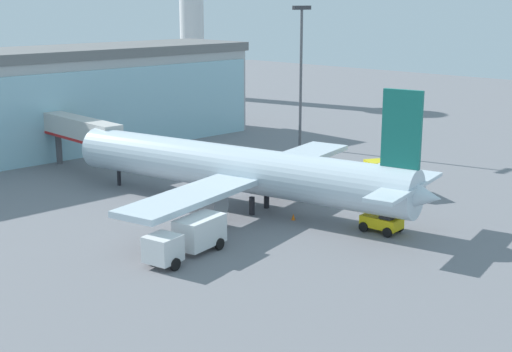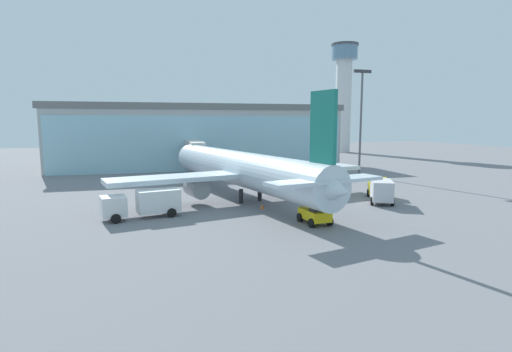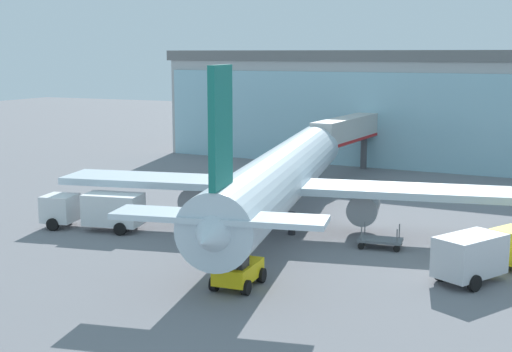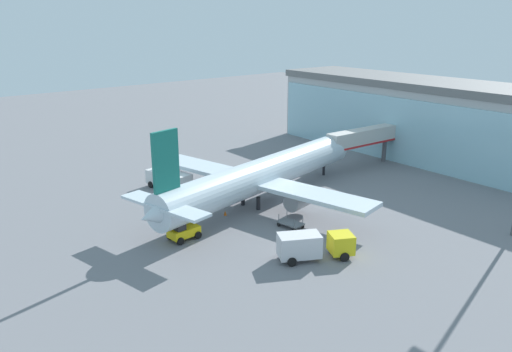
# 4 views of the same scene
# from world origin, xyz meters

# --- Properties ---
(ground) EXTENTS (240.00, 240.00, 0.00)m
(ground) POSITION_xyz_m (0.00, 0.00, 0.00)
(ground) COLOR slate
(terminal_building) EXTENTS (58.08, 16.51, 12.71)m
(terminal_building) POSITION_xyz_m (-0.01, 40.55, 6.36)
(terminal_building) COLOR #AEAEAE
(terminal_building) RESTS_ON ground
(jet_bridge) EXTENTS (3.16, 14.12, 6.01)m
(jet_bridge) POSITION_xyz_m (-3.35, 27.74, 4.63)
(jet_bridge) COLOR beige
(jet_bridge) RESTS_ON ground
(airplane) EXTENTS (31.88, 38.26, 11.85)m
(airplane) POSITION_xyz_m (-1.46, 5.02, 3.60)
(airplane) COLOR silver
(airplane) RESTS_ON ground
(catering_truck) EXTENTS (7.56, 3.45, 2.65)m
(catering_truck) POSITION_xyz_m (-13.11, -1.15, 1.47)
(catering_truck) COLOR silver
(catering_truck) RESTS_ON ground
(fuel_truck) EXTENTS (5.50, 7.44, 2.65)m
(fuel_truck) POSITION_xyz_m (13.47, -1.48, 1.47)
(fuel_truck) COLOR yellow
(fuel_truck) RESTS_ON ground
(baggage_cart) EXTENTS (2.97, 1.93, 1.50)m
(baggage_cart) POSITION_xyz_m (6.61, 2.28, 0.50)
(baggage_cart) COLOR slate
(baggage_cart) RESTS_ON ground
(pushback_tug) EXTENTS (2.30, 3.28, 2.30)m
(pushback_tug) POSITION_xyz_m (1.54, -8.53, 0.97)
(pushback_tug) COLOR yellow
(pushback_tug) RESTS_ON ground
(safety_cone_nose) EXTENTS (0.36, 0.36, 0.55)m
(safety_cone_nose) POSITION_xyz_m (-0.98, -1.07, 0.28)
(safety_cone_nose) COLOR orange
(safety_cone_nose) RESTS_ON ground
(safety_cone_wingtip) EXTENTS (0.36, 0.36, 0.55)m
(safety_cone_wingtip) POSITION_xyz_m (10.97, 4.16, 0.28)
(safety_cone_wingtip) COLOR orange
(safety_cone_wingtip) RESTS_ON ground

